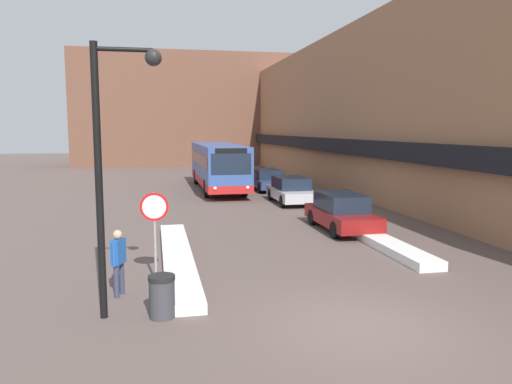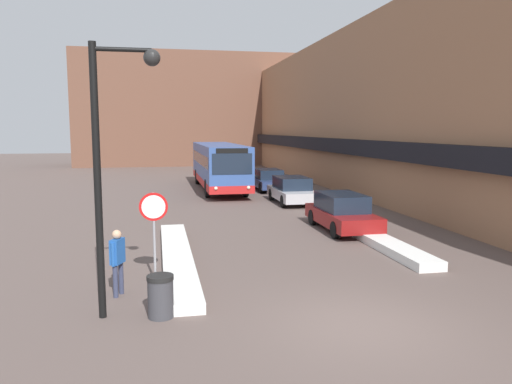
# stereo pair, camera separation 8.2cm
# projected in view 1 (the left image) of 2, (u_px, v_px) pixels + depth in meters

# --- Properties ---
(ground_plane) EXTENTS (160.00, 160.00, 0.00)m
(ground_plane) POSITION_uv_depth(u_px,v_px,m) (363.00, 326.00, 10.50)
(ground_plane) COLOR brown
(building_row_right) EXTENTS (5.50, 60.00, 10.43)m
(building_row_right) POSITION_uv_depth(u_px,v_px,m) (359.00, 113.00, 35.15)
(building_row_right) COLOR #996B4C
(building_row_right) RESTS_ON ground_plane
(building_backdrop_far) EXTENTS (26.00, 8.00, 12.56)m
(building_backdrop_far) POSITION_uv_depth(u_px,v_px,m) (190.00, 110.00, 58.08)
(building_backdrop_far) COLOR brown
(building_backdrop_far) RESTS_ON ground_plane
(snow_bank_left) EXTENTS (0.90, 9.40, 0.27)m
(snow_bank_left) POSITION_uv_depth(u_px,v_px,m) (177.00, 257.00, 15.57)
(snow_bank_left) COLOR silver
(snow_bank_left) RESTS_ON ground_plane
(snow_bank_right) EXTENTS (0.90, 6.53, 0.29)m
(snow_bank_right) POSITION_uv_depth(u_px,v_px,m) (383.00, 243.00, 17.54)
(snow_bank_right) COLOR silver
(snow_bank_right) RESTS_ON ground_plane
(city_bus) EXTENTS (2.61, 12.30, 3.09)m
(city_bus) POSITION_uv_depth(u_px,v_px,m) (218.00, 165.00, 33.75)
(city_bus) COLOR #335193
(city_bus) RESTS_ON ground_plane
(parked_car_front) EXTENTS (1.81, 4.50, 1.50)m
(parked_car_front) POSITION_uv_depth(u_px,v_px,m) (341.00, 212.00, 20.32)
(parked_car_front) COLOR maroon
(parked_car_front) RESTS_ON ground_plane
(parked_car_middle) EXTENTS (1.94, 4.45, 1.46)m
(parked_car_middle) POSITION_uv_depth(u_px,v_px,m) (291.00, 190.00, 27.75)
(parked_car_middle) COLOR #B7B7BC
(parked_car_middle) RESTS_ON ground_plane
(parked_car_back) EXTENTS (1.84, 4.32, 1.42)m
(parked_car_back) POSITION_uv_depth(u_px,v_px,m) (268.00, 180.00, 33.55)
(parked_car_back) COLOR navy
(parked_car_back) RESTS_ON ground_plane
(stop_sign) EXTENTS (0.76, 0.08, 2.44)m
(stop_sign) POSITION_uv_depth(u_px,v_px,m) (154.00, 217.00, 13.28)
(stop_sign) COLOR gray
(stop_sign) RESTS_ON ground_plane
(street_lamp) EXTENTS (1.46, 0.36, 5.91)m
(street_lamp) POSITION_uv_depth(u_px,v_px,m) (112.00, 149.00, 10.56)
(street_lamp) COLOR black
(street_lamp) RESTS_ON ground_plane
(pedestrian) EXTENTS (0.36, 0.50, 1.66)m
(pedestrian) POSITION_uv_depth(u_px,v_px,m) (118.00, 256.00, 12.27)
(pedestrian) COLOR #333851
(pedestrian) RESTS_ON ground_plane
(trash_bin) EXTENTS (0.59, 0.59, 0.95)m
(trash_bin) POSITION_uv_depth(u_px,v_px,m) (162.00, 296.00, 10.91)
(trash_bin) COLOR #38383D
(trash_bin) RESTS_ON ground_plane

